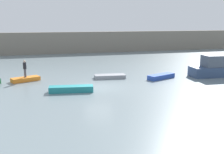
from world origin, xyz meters
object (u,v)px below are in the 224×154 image
(rowboat_teal, at_px, (71,89))
(person_dark_shirt, at_px, (25,68))
(rowboat_orange, at_px, (26,79))
(rowboat_blue, at_px, (161,76))
(rowboat_grey, at_px, (110,76))
(motorboat, at_px, (217,69))

(rowboat_teal, distance_m, person_dark_shirt, 6.61)
(rowboat_orange, xyz_separation_m, rowboat_teal, (3.82, -5.29, 0.05))
(rowboat_orange, height_order, rowboat_teal, rowboat_teal)
(person_dark_shirt, bearing_deg, rowboat_blue, -10.67)
(rowboat_orange, distance_m, rowboat_blue, 13.63)
(rowboat_grey, distance_m, rowboat_blue, 5.28)
(rowboat_grey, xyz_separation_m, rowboat_blue, (5.01, -1.67, 0.04))
(rowboat_teal, bearing_deg, rowboat_orange, 134.25)
(motorboat, xyz_separation_m, rowboat_orange, (-19.66, 2.94, -0.62))
(rowboat_teal, height_order, person_dark_shirt, person_dark_shirt)
(rowboat_orange, height_order, rowboat_blue, rowboat_blue)
(motorboat, relative_size, rowboat_teal, 1.68)
(motorboat, bearing_deg, rowboat_orange, 171.49)
(rowboat_teal, distance_m, rowboat_grey, 6.37)
(person_dark_shirt, bearing_deg, rowboat_grey, -5.82)
(motorboat, height_order, rowboat_teal, motorboat)
(motorboat, xyz_separation_m, person_dark_shirt, (-19.66, 2.94, 0.52))
(motorboat, relative_size, rowboat_orange, 2.27)
(rowboat_grey, bearing_deg, motorboat, -3.84)
(rowboat_teal, xyz_separation_m, rowboat_blue, (9.58, 2.77, -0.03))
(rowboat_blue, bearing_deg, rowboat_teal, 174.05)
(rowboat_teal, xyz_separation_m, person_dark_shirt, (-3.82, 5.29, 1.08))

